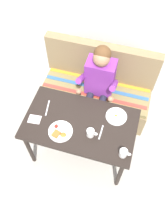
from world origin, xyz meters
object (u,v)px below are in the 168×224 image
object	(u,v)px
couch	(97,91)
napkin	(35,119)
person	(99,82)
coffee_mug	(91,133)
coffee_mug_second	(124,153)
plate_eggs	(116,116)
table	(80,127)
fork	(101,132)
plate_breakfast	(60,131)
knife	(47,108)

from	to	relation	value
couch	napkin	world-z (taller)	couch
person	napkin	world-z (taller)	person
couch	person	bearing A→B (deg)	-73.05
coffee_mug	coffee_mug_second	bearing A→B (deg)	-18.56
plate_eggs	napkin	distance (m)	0.88
person	table	bearing A→B (deg)	-95.16
person	coffee_mug_second	xyz separation A→B (m)	(0.46, -0.82, 0.04)
table	fork	xyz separation A→B (m)	(0.24, -0.05, 0.08)
plate_breakfast	couch	bearing A→B (deg)	79.84
plate_eggs	napkin	xyz separation A→B (m)	(-0.84, -0.28, -0.01)
table	coffee_mug	size ratio (longest dim) A/B	10.17
plate_breakfast	coffee_mug	bearing A→B (deg)	10.21
coffee_mug	knife	distance (m)	0.58
napkin	table	bearing A→B (deg)	11.38
couch	coffee_mug_second	bearing A→B (deg)	-62.84
fork	coffee_mug	bearing A→B (deg)	-147.95
couch	fork	size ratio (longest dim) A/B	8.47
plate_breakfast	fork	size ratio (longest dim) A/B	1.50
plate_breakfast	knife	bearing A→B (deg)	133.84
coffee_mug_second	fork	size ratio (longest dim) A/B	0.69
plate_breakfast	coffee_mug	world-z (taller)	coffee_mug
napkin	knife	bearing A→B (deg)	65.82
plate_breakfast	plate_eggs	world-z (taller)	plate_breakfast
coffee_mug	coffee_mug_second	xyz separation A→B (m)	(0.36, -0.12, -0.00)
plate_eggs	fork	bearing A→B (deg)	-115.74
plate_eggs	person	bearing A→B (deg)	126.49
coffee_mug	coffee_mug_second	distance (m)	0.38
plate_eggs	napkin	size ratio (longest dim) A/B	1.75
plate_breakfast	plate_eggs	distance (m)	0.63
couch	knife	world-z (taller)	couch
plate_eggs	coffee_mug	bearing A→B (deg)	-125.60
table	coffee_mug_second	xyz separation A→B (m)	(0.51, -0.23, 0.13)
knife	couch	bearing A→B (deg)	49.93
table	plate_breakfast	size ratio (longest dim) A/B	4.70
plate_breakfast	napkin	world-z (taller)	plate_breakfast
person	napkin	distance (m)	0.87
plate_eggs	coffee_mug_second	world-z (taller)	coffee_mug_second
couch	plate_eggs	world-z (taller)	couch
coffee_mug	fork	size ratio (longest dim) A/B	0.69
table	plate_eggs	distance (m)	0.41
plate_breakfast	coffee_mug	distance (m)	0.32
plate_breakfast	knife	distance (m)	0.34
couch	person	size ratio (longest dim) A/B	1.19
coffee_mug	fork	world-z (taller)	coffee_mug
plate_breakfast	coffee_mug_second	xyz separation A→B (m)	(0.68, -0.07, 0.04)
table	plate_breakfast	xyz separation A→B (m)	(-0.17, -0.16, 0.09)
couch	fork	world-z (taller)	couch
plate_breakfast	napkin	xyz separation A→B (m)	(-0.31, 0.07, -0.01)
couch	person	world-z (taller)	person
table	knife	xyz separation A→B (m)	(-0.40, 0.08, 0.08)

